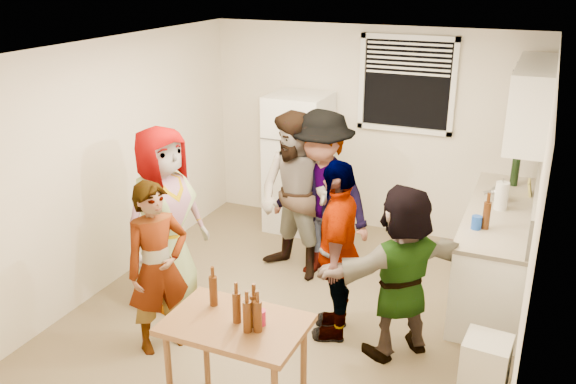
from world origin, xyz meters
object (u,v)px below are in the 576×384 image
at_px(guest_grey, 171,300).
at_px(guest_black, 335,331).
at_px(trash_bin, 485,368).
at_px(beer_bottle_table, 255,326).
at_px(beer_bottle_counter, 485,229).
at_px(red_cup, 260,324).
at_px(blue_cup, 476,229).
at_px(guest_back_right, 320,273).
at_px(refrigerator, 299,163).
at_px(kettle, 499,201).
at_px(guest_orange, 396,350).
at_px(guest_stripe, 164,344).
at_px(wine_bottle, 513,185).
at_px(guest_back_left, 295,273).

distance_m(guest_grey, guest_black, 1.70).
bearing_deg(trash_bin, beer_bottle_table, -146.86).
distance_m(beer_bottle_counter, red_cup, 2.46).
distance_m(blue_cup, guest_black, 1.59).
bearing_deg(guest_back_right, guest_black, -47.85).
xyz_separation_m(refrigerator, guest_back_right, (0.70, -1.08, -0.85)).
height_order(beer_bottle_counter, guest_black, beer_bottle_counter).
xyz_separation_m(refrigerator, trash_bin, (2.55, -2.45, -0.60)).
xyz_separation_m(refrigerator, beer_bottle_table, (1.07, -3.42, -0.03)).
distance_m(refrigerator, blue_cup, 2.63).
height_order(beer_bottle_counter, guest_back_right, beer_bottle_counter).
bearing_deg(beer_bottle_table, trash_bin, 33.14).
height_order(kettle, guest_orange, kettle).
xyz_separation_m(refrigerator, guest_black, (1.21, -2.08, -0.85)).
xyz_separation_m(beer_bottle_table, guest_stripe, (-1.18, 0.55, -0.82)).
distance_m(beer_bottle_table, guest_back_right, 2.51).
bearing_deg(beer_bottle_counter, red_cup, -120.66).
relative_size(wine_bottle, guest_stripe, 0.22).
bearing_deg(wine_bottle, beer_bottle_counter, -96.48).
xyz_separation_m(blue_cup, beer_bottle_table, (-1.20, -2.10, -0.08)).
distance_m(wine_bottle, beer_bottle_counter, 1.33).
height_order(guest_stripe, guest_back_left, guest_back_left).
xyz_separation_m(wine_bottle, red_cup, (-1.40, -3.43, -0.08)).
xyz_separation_m(guest_grey, guest_black, (1.69, 0.12, 0.00)).
height_order(guest_back_left, guest_back_right, guest_back_left).
bearing_deg(guest_back_left, refrigerator, 130.34).
bearing_deg(wine_bottle, guest_back_left, -149.15).
bearing_deg(beer_bottle_counter, guest_orange, -122.50).
relative_size(kettle, trash_bin, 0.47).
relative_size(beer_bottle_table, guest_grey, 0.13).
height_order(beer_bottle_table, guest_grey, beer_bottle_table).
xyz_separation_m(beer_bottle_counter, guest_orange, (-0.55, -0.86, -0.90)).
bearing_deg(guest_orange, kettle, -156.66).
distance_m(guest_grey, guest_back_left, 1.37).
distance_m(trash_bin, beer_bottle_table, 1.86).
xyz_separation_m(beer_bottle_counter, guest_stripe, (-2.46, -1.59, -0.90)).
xyz_separation_m(refrigerator, kettle, (2.40, -0.51, 0.05)).
bearing_deg(wine_bottle, guest_stripe, -131.86).
bearing_deg(guest_stripe, kettle, -14.15).
distance_m(guest_back_right, guest_black, 1.12).
height_order(refrigerator, wine_bottle, refrigerator).
bearing_deg(kettle, guest_orange, -131.93).
xyz_separation_m(blue_cup, red_cup, (-1.18, -2.08, -0.08)).
relative_size(kettle, guest_back_left, 0.13).
bearing_deg(kettle, guest_back_right, 176.86).
height_order(red_cup, guest_orange, red_cup).
distance_m(kettle, trash_bin, 2.06).
xyz_separation_m(guest_back_right, guest_black, (0.52, -1.00, 0.00)).
relative_size(wine_bottle, guest_back_left, 0.19).
bearing_deg(wine_bottle, beer_bottle_table, -112.46).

